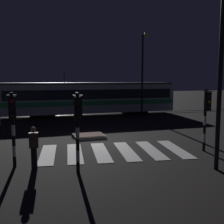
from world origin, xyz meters
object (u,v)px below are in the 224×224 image
object	(u,v)px
traffic_light_kerb_mid_left	(78,121)
pedestrian_waiting_at_kerb	(34,148)
traffic_light_corner_near_left	(13,119)
tram	(90,98)
street_lamp_trackside_right	(143,66)
traffic_light_corner_near_right	(206,111)

from	to	relation	value
traffic_light_kerb_mid_left	pedestrian_waiting_at_kerb	distance (m)	2.20
traffic_light_corner_near_left	tram	bearing A→B (deg)	66.09
street_lamp_trackside_right	tram	size ratio (longest dim) A/B	0.45
traffic_light_kerb_mid_left	street_lamp_trackside_right	bearing A→B (deg)	57.46
traffic_light_kerb_mid_left	street_lamp_trackside_right	xyz separation A→B (m)	(8.56, 13.41, 2.78)
traffic_light_corner_near_right	pedestrian_waiting_at_kerb	size ratio (longest dim) A/B	1.81
traffic_light_corner_near_right	traffic_light_corner_near_left	size ratio (longest dim) A/B	1.01
traffic_light_corner_near_left	street_lamp_trackside_right	distance (m)	16.41
traffic_light_corner_near_right	street_lamp_trackside_right	distance (m)	12.55
traffic_light_kerb_mid_left	street_lamp_trackside_right	size ratio (longest dim) A/B	0.40
traffic_light_corner_near_right	street_lamp_trackside_right	size ratio (longest dim) A/B	0.40
traffic_light_corner_near_right	traffic_light_kerb_mid_left	world-z (taller)	traffic_light_corner_near_right
pedestrian_waiting_at_kerb	traffic_light_corner_near_left	bearing A→B (deg)	148.26
traffic_light_corner_near_left	street_lamp_trackside_right	world-z (taller)	street_lamp_trackside_right
traffic_light_corner_near_left	pedestrian_waiting_at_kerb	size ratio (longest dim) A/B	1.78
traffic_light_corner_near_right	street_lamp_trackside_right	xyz separation A→B (m)	(1.96, 12.08, 2.77)
traffic_light_corner_near_left	pedestrian_waiting_at_kerb	xyz separation A→B (m)	(0.76, -0.47, -1.13)
traffic_light_kerb_mid_left	pedestrian_waiting_at_kerb	xyz separation A→B (m)	(-1.59, 1.01, -1.15)
traffic_light_kerb_mid_left	tram	xyz separation A→B (m)	(4.27, 16.41, -0.28)
street_lamp_trackside_right	traffic_light_kerb_mid_left	bearing A→B (deg)	-122.54
traffic_light_corner_near_right	traffic_light_kerb_mid_left	xyz separation A→B (m)	(-6.60, -1.33, -0.01)
street_lamp_trackside_right	pedestrian_waiting_at_kerb	distance (m)	16.50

